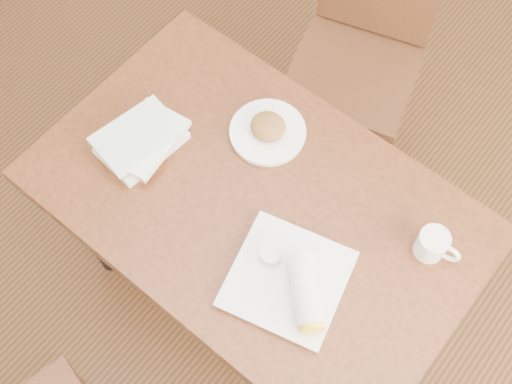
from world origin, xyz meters
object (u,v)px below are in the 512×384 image
Objects in this scene: chair_far at (364,41)px; coffee_mug at (433,244)px; plate_scone at (268,130)px; plate_burrito at (293,283)px; book_stack at (142,140)px; table at (256,215)px.

chair_far reaches higher than coffee_mug.
plate_burrito reaches higher than plate_scone.
plate_scone is (0.05, -0.60, 0.22)m from chair_far.
book_stack is at bearing -102.65° from chair_far.
coffee_mug is 0.35× the size of plate_burrito.
chair_far is 1.00m from plate_burrito.
coffee_mug is (0.43, 0.17, 0.13)m from table.
coffee_mug is 0.46× the size of book_stack.
chair_far is 2.86× the size of plate_burrito.
plate_scone is 0.54m from coffee_mug.
plate_scone is 0.84× the size of book_stack.
plate_burrito is (0.38, -0.90, 0.23)m from chair_far.
book_stack is (-0.78, -0.23, -0.01)m from coffee_mug.
coffee_mug is at bearing 16.82° from book_stack.
chair_far is (-0.16, 0.77, -0.11)m from table.
book_stack is at bearing -134.74° from plate_scone.
plate_scone is at bearing -84.86° from chair_far.
plate_scone is at bearing 120.16° from table.
table is 0.24m from plate_scone.
plate_burrito is at bearing -6.16° from book_stack.
table is 0.48m from coffee_mug.
chair_far is at bearing 134.18° from coffee_mug.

